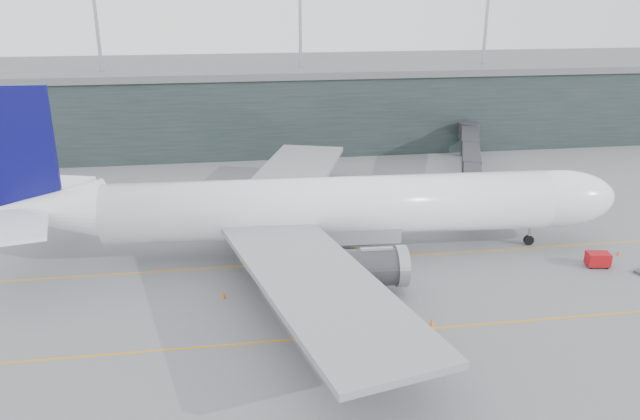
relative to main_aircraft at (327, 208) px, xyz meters
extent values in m
plane|color=#57575C|center=(-1.72, 1.92, -5.56)|extent=(320.00, 320.00, 0.00)
cube|color=orange|center=(-1.72, -2.08, -5.55)|extent=(160.00, 0.25, 0.02)
cube|color=orange|center=(-1.72, -18.08, -5.55)|extent=(160.00, 0.25, 0.02)
cube|color=orange|center=(3.28, 21.92, -5.55)|extent=(0.25, 60.00, 0.02)
cube|color=#1D2827|center=(-1.72, 59.92, 1.44)|extent=(240.00, 35.00, 14.00)
cube|color=#575A5C|center=(-1.72, 59.92, 9.04)|extent=(240.00, 36.00, 1.20)
cylinder|color=#9E9EA3|center=(-31.72, 49.92, 16.44)|extent=(0.60, 0.60, 14.00)
cylinder|color=#9E9EA3|center=(3.28, 49.92, 16.44)|extent=(0.60, 0.60, 14.00)
cylinder|color=#9E9EA3|center=(38.28, 49.92, 16.44)|extent=(0.60, 0.60, 14.00)
cylinder|color=white|center=(0.50, -0.02, 0.18)|extent=(50.04, 8.91, 6.71)
ellipsoid|color=white|center=(26.99, -1.20, 0.18)|extent=(14.38, 7.33, 6.71)
cone|color=white|center=(-30.32, 1.34, 0.94)|extent=(12.18, 6.96, 6.44)
cube|color=gray|center=(-0.58, 0.03, -2.42)|extent=(17.54, 6.17, 2.16)
cube|color=black|center=(31.10, -1.38, 1.26)|extent=(2.52, 3.35, 0.87)
cube|color=gray|center=(-3.49, -16.64, -0.90)|extent=(16.78, 32.80, 0.60)
cylinder|color=#36363A|center=(2.21, -10.39, -2.74)|extent=(7.74, 4.12, 3.79)
cube|color=gray|center=(-2.00, 16.88, -0.90)|extent=(19.21, 32.86, 0.60)
cylinder|color=#36363A|center=(3.12, 10.15, -2.74)|extent=(7.74, 4.12, 3.79)
cube|color=#0A0950|center=(-31.94, 1.41, 7.76)|extent=(7.05, 0.85, 12.99)
cube|color=white|center=(-31.66, -4.56, 1.48)|extent=(7.92, 10.80, 0.38)
cube|color=white|center=(-31.14, 7.34, 1.48)|extent=(8.61, 11.08, 0.38)
cylinder|color=black|center=(24.29, -1.08, -4.96)|extent=(1.21, 0.49, 1.19)
cylinder|color=#9E9EA3|center=(24.29, -1.08, -4.15)|extent=(0.32, 0.32, 2.81)
cylinder|color=black|center=(-4.05, -5.02, -4.86)|extent=(1.43, 0.60, 1.41)
cylinder|color=black|center=(-3.59, 5.36, -4.86)|extent=(1.43, 0.60, 1.41)
cube|color=#26262B|center=(18.30, 2.09, -0.85)|extent=(4.02, 4.24, 2.64)
cube|color=#26262B|center=(21.06, 9.41, -0.85)|extent=(6.53, 12.30, 2.36)
cube|color=#26262B|center=(25.38, 20.87, -0.85)|extent=(6.75, 12.38, 2.45)
cube|color=#26262B|center=(29.71, 32.34, -0.85)|extent=(6.97, 12.46, 2.54)
cylinder|color=#9E9EA3|center=(21.29, 10.03, -3.77)|extent=(0.47, 0.47, 3.58)
cube|color=#36363A|center=(21.29, 10.03, -5.23)|extent=(2.26, 1.99, 0.66)
cylinder|color=#26262B|center=(18.30, 42.42, -0.85)|extent=(3.77, 3.77, 2.83)
cylinder|color=#26262B|center=(18.30, 42.42, -3.86)|extent=(1.70, 1.70, 3.39)
cube|color=#A50B10|center=(28.90, -8.08, -4.62)|extent=(2.65, 1.93, 1.43)
cylinder|color=black|center=(27.93, -8.47, -5.34)|extent=(0.46, 0.24, 0.44)
cylinder|color=black|center=(29.67, -8.77, -5.34)|extent=(0.46, 0.24, 0.44)
cylinder|color=black|center=(28.12, -7.39, -5.34)|extent=(0.46, 0.24, 0.44)
cylinder|color=black|center=(29.86, -7.69, -5.34)|extent=(0.46, 0.24, 0.44)
cube|color=#36363A|center=(-6.32, 11.52, -5.39)|extent=(2.73, 2.49, 0.22)
cube|color=silver|center=(-6.32, 11.52, -4.39)|extent=(2.28, 2.21, 1.67)
cube|color=#244A8E|center=(-6.32, 11.52, -3.53)|extent=(2.35, 2.29, 0.09)
cube|color=#36363A|center=(-2.81, 12.97, -5.42)|extent=(2.20, 1.92, 0.19)
cube|color=silver|center=(-2.81, 12.97, -4.56)|extent=(1.81, 1.74, 1.42)
cube|color=#244A8E|center=(-2.81, 12.97, -3.82)|extent=(1.87, 1.80, 0.08)
cube|color=#36363A|center=(-3.08, 11.68, -5.39)|extent=(2.77, 2.51, 0.23)
cube|color=#ABAEB7|center=(-3.08, 11.68, -4.37)|extent=(2.31, 2.24, 1.70)
cube|color=#244A8E|center=(-3.08, 11.68, -3.48)|extent=(2.38, 2.31, 0.09)
cone|color=#ED540D|center=(33.10, -5.49, -5.25)|extent=(0.39, 0.39, 0.62)
cone|color=orange|center=(6.87, -17.54, -5.17)|extent=(0.49, 0.49, 0.77)
cone|color=#D2450B|center=(6.63, 12.68, -5.21)|extent=(0.44, 0.44, 0.71)
cone|color=#F3590D|center=(-11.82, -9.40, -5.22)|extent=(0.43, 0.43, 0.68)
camera|label=1|loc=(-10.72, -65.30, 23.44)|focal=35.00mm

